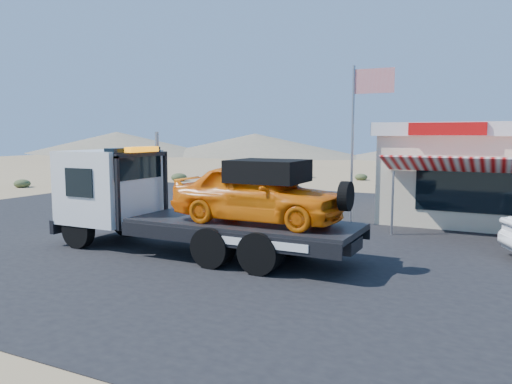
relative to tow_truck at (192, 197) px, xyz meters
The scene contains 6 objects.
ground 3.16m from the tow_truck, 131.84° to the left, with size 120.00×120.00×0.00m, color #947854.
asphalt_lot 5.28m from the tow_truck, 87.66° to the left, with size 32.00×24.00×0.02m, color black.
tow_truck is the anchor object (origin of this frame).
flagpole 7.52m from the tow_truck, 64.26° to the left, with size 1.55×0.10×6.00m.
desert_scrub 19.02m from the tow_truck, 145.13° to the left, with size 24.44×30.14×0.69m.
distant_hills 58.31m from the tow_truck, 101.44° to the left, with size 126.00×48.00×4.20m.
Camera 1 is at (9.95, -14.02, 3.51)m, focal length 35.00 mm.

